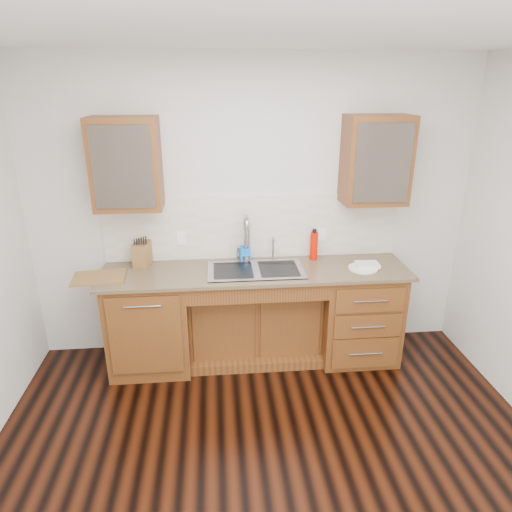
{
  "coord_description": "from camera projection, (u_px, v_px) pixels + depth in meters",
  "views": [
    {
      "loc": [
        -0.34,
        -2.25,
        2.46
      ],
      "look_at": [
        0.0,
        1.4,
        1.05
      ],
      "focal_mm": 32.0,
      "sensor_mm": 36.0,
      "label": 1
    }
  ],
  "objects": [
    {
      "name": "sink",
      "position": [
        256.0,
        279.0,
        4.02
      ],
      "size": [
        0.84,
        0.46,
        0.19
      ],
      "primitive_type": "cube",
      "color": "#9E9EA5",
      "rests_on": "countertop"
    },
    {
      "name": "backsplash",
      "position": [
        253.0,
        227.0,
        4.19
      ],
      "size": [
        2.7,
        0.02,
        0.59
      ],
      "primitive_type": "cube",
      "color": "beige",
      "rests_on": "wall_back"
    },
    {
      "name": "countertop",
      "position": [
        256.0,
        271.0,
        4.01
      ],
      "size": [
        2.7,
        0.65,
        0.03
      ],
      "primitive_type": "cube",
      "color": "#84705B",
      "rests_on": "base_cabinet_left"
    },
    {
      "name": "cup_right_a",
      "position": [
        357.0,
        166.0,
        3.91
      ],
      "size": [
        0.14,
        0.14,
        0.1
      ],
      "primitive_type": "imported",
      "rotation": [
        0.0,
        0.0,
        0.13
      ],
      "color": "white",
      "rests_on": "upper_cabinet_right"
    },
    {
      "name": "cup_left_a",
      "position": [
        111.0,
        171.0,
        3.73
      ],
      "size": [
        0.16,
        0.16,
        0.09
      ],
      "primitive_type": "imported",
      "rotation": [
        0.0,
        0.0,
        -0.41
      ],
      "color": "white",
      "rests_on": "upper_cabinet_left"
    },
    {
      "name": "outlet_right",
      "position": [
        322.0,
        234.0,
        4.26
      ],
      "size": [
        0.08,
        0.01,
        0.12
      ],
      "primitive_type": "cube",
      "color": "white",
      "rests_on": "backsplash"
    },
    {
      "name": "water_bottle",
      "position": [
        314.0,
        246.0,
        4.2
      ],
      "size": [
        0.08,
        0.08,
        0.26
      ],
      "primitive_type": "cylinder",
      "rotation": [
        0.0,
        0.0,
        0.2
      ],
      "color": "red",
      "rests_on": "countertop"
    },
    {
      "name": "outlet_left",
      "position": [
        182.0,
        238.0,
        4.15
      ],
      "size": [
        0.08,
        0.01,
        0.12
      ],
      "primitive_type": "cube",
      "color": "white",
      "rests_on": "backsplash"
    },
    {
      "name": "wall_back",
      "position": [
        252.0,
        210.0,
        4.19
      ],
      "size": [
        4.0,
        0.1,
        2.7
      ],
      "primitive_type": "cube",
      "color": "beige",
      "rests_on": "ground"
    },
    {
      "name": "soap_bottle",
      "position": [
        245.0,
        251.0,
        4.17
      ],
      "size": [
        0.09,
        0.09,
        0.2
      ],
      "primitive_type": "imported",
      "rotation": [
        0.0,
        0.0,
        0.01
      ],
      "color": "#0872F5",
      "rests_on": "countertop"
    },
    {
      "name": "cutting_board",
      "position": [
        99.0,
        277.0,
        3.82
      ],
      "size": [
        0.45,
        0.34,
        0.02
      ],
      "primitive_type": "cube",
      "rotation": [
        0.0,
        0.0,
        0.09
      ],
      "color": "brown",
      "rests_on": "countertop"
    },
    {
      "name": "upper_cabinet_right",
      "position": [
        376.0,
        160.0,
        3.91
      ],
      "size": [
        0.55,
        0.34,
        0.75
      ],
      "primitive_type": "cube",
      "color": "#593014",
      "rests_on": "wall_back"
    },
    {
      "name": "upper_cabinet_left",
      "position": [
        126.0,
        164.0,
        3.73
      ],
      "size": [
        0.55,
        0.34,
        0.75
      ],
      "primitive_type": "cube",
      "color": "#593014",
      "rests_on": "wall_back"
    },
    {
      "name": "base_cabinet_left",
      "position": [
        151.0,
        321.0,
        4.1
      ],
      "size": [
        0.7,
        0.62,
        0.88
      ],
      "primitive_type": "cube",
      "color": "#593014",
      "rests_on": "ground"
    },
    {
      "name": "ground",
      "position": [
        275.0,
        486.0,
        3.02
      ],
      "size": [
        4.0,
        3.5,
        0.1
      ],
      "primitive_type": "cube",
      "color": "black"
    },
    {
      "name": "cup_right_b",
      "position": [
        389.0,
        166.0,
        3.94
      ],
      "size": [
        0.14,
        0.14,
        0.1
      ],
      "primitive_type": "imported",
      "rotation": [
        0.0,
        0.0,
        -0.42
      ],
      "color": "silver",
      "rests_on": "upper_cabinet_right"
    },
    {
      "name": "knife_block",
      "position": [
        142.0,
        254.0,
        4.06
      ],
      "size": [
        0.16,
        0.21,
        0.22
      ],
      "primitive_type": "cube",
      "rotation": [
        0.0,
        0.0,
        -0.21
      ],
      "color": "olive",
      "rests_on": "countertop"
    },
    {
      "name": "ceiling",
      "position": [
        285.0,
        11.0,
        2.02
      ],
      "size": [
        4.0,
        3.5,
        0.1
      ],
      "primitive_type": "cube",
      "color": "white",
      "rests_on": "wall_back"
    },
    {
      "name": "base_cabinet_right",
      "position": [
        357.0,
        312.0,
        4.27
      ],
      "size": [
        0.7,
        0.62,
        0.88
      ],
      "primitive_type": "cube",
      "color": "#593014",
      "rests_on": "ground"
    },
    {
      "name": "faucet",
      "position": [
        246.0,
        241.0,
        4.12
      ],
      "size": [
        0.04,
        0.04,
        0.4
      ],
      "primitive_type": "cylinder",
      "color": "#999993",
      "rests_on": "countertop"
    },
    {
      "name": "base_cabinet_center",
      "position": [
        255.0,
        320.0,
        4.3
      ],
      "size": [
        1.2,
        0.44,
        0.7
      ],
      "primitive_type": "cube",
      "color": "#593014",
      "rests_on": "ground"
    },
    {
      "name": "cup_left_b",
      "position": [
        135.0,
        170.0,
        3.75
      ],
      "size": [
        0.14,
        0.14,
        0.1
      ],
      "primitive_type": "imported",
      "rotation": [
        0.0,
        0.0,
        -0.28
      ],
      "color": "white",
      "rests_on": "upper_cabinet_left"
    },
    {
      "name": "plate",
      "position": [
        363.0,
        268.0,
        4.02
      ],
      "size": [
        0.31,
        0.31,
        0.01
      ],
      "primitive_type": "cylinder",
      "rotation": [
        0.0,
        0.0,
        -0.23
      ],
      "color": "silver",
      "rests_on": "countertop"
    },
    {
      "name": "filter_tap",
      "position": [
        273.0,
        248.0,
        4.18
      ],
      "size": [
        0.02,
        0.02,
        0.24
      ],
      "primitive_type": "cylinder",
      "color": "#999993",
      "rests_on": "countertop"
    },
    {
      "name": "dish_towel",
      "position": [
        367.0,
        265.0,
        4.03
      ],
      "size": [
        0.2,
        0.15,
        0.03
      ],
      "primitive_type": "cube",
      "rotation": [
        0.0,
        0.0,
        -0.03
      ],
      "color": "white",
      "rests_on": "plate"
    }
  ]
}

